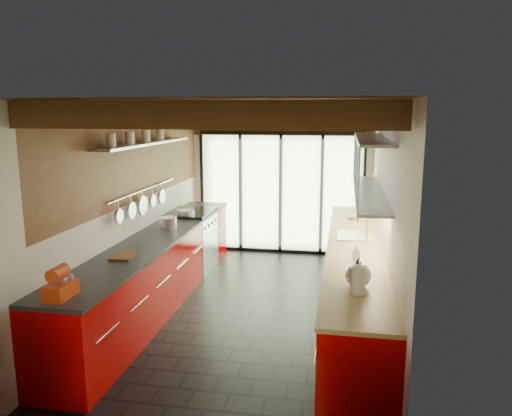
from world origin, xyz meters
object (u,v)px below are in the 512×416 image
stand_mixer (61,285)px  kettle (358,273)px  paper_towel (359,281)px  bowl (354,217)px  soap_bottle (356,252)px

stand_mixer → kettle: stand_mixer is taller
paper_towel → bowl: bearing=90.0°
kettle → stand_mixer: bearing=-163.8°
soap_bottle → paper_towel: bearing=-90.0°
kettle → paper_towel: (0.00, -0.23, 0.01)m
stand_mixer → soap_bottle: (2.54, 1.59, -0.03)m
kettle → soap_bottle: kettle is taller
kettle → bowl: (0.00, 3.01, -0.10)m
stand_mixer → soap_bottle: bearing=32.1°
paper_towel → soap_bottle: 1.09m
paper_towel → soap_bottle: size_ratio=1.78×
soap_bottle → kettle: bearing=-90.0°
kettle → paper_towel: bearing=-90.0°
kettle → soap_bottle: 0.86m
stand_mixer → kettle: size_ratio=1.00×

